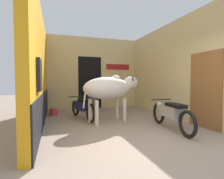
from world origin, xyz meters
TOP-DOWN VIEW (x-y plane):
  - ground_plane at (0.00, 0.00)m, footprint 30.00×30.00m
  - wall_left_shopfront at (-2.12, 2.60)m, footprint 0.25×5.22m
  - wall_back_with_doorway at (-0.08, 5.50)m, footprint 4.08×0.93m
  - wall_right_with_door at (2.12, 2.56)m, footprint 0.22×5.22m
  - cow at (-0.10, 2.43)m, footprint 2.06×1.14m
  - motorcycle_near at (1.08, 1.08)m, footprint 0.58×1.94m
  - motorcycle_far at (-0.87, 3.05)m, footprint 0.66×1.83m
  - shopkeeper_seated at (-0.21, 4.52)m, footprint 0.38×0.33m
  - plastic_stool at (-0.47, 4.47)m, footprint 0.34×0.34m
  - bucket at (-1.77, 3.93)m, footprint 0.26×0.26m

SIDE VIEW (x-z plane):
  - ground_plane at x=0.00m, z-range 0.00..0.00m
  - bucket at x=-1.77m, z-range 0.00..0.26m
  - plastic_stool at x=-0.47m, z-range 0.02..0.45m
  - motorcycle_far at x=-0.87m, z-range 0.05..0.76m
  - motorcycle_near at x=1.08m, z-range 0.05..0.78m
  - shopkeeper_seated at x=-0.21m, z-range 0.03..1.22m
  - cow at x=-0.10m, z-range 0.31..1.74m
  - wall_back_with_doorway at x=-0.08m, z-range -0.19..3.03m
  - wall_left_shopfront at x=-2.12m, z-range -0.05..3.17m
  - wall_right_with_door at x=2.12m, z-range -0.02..3.20m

